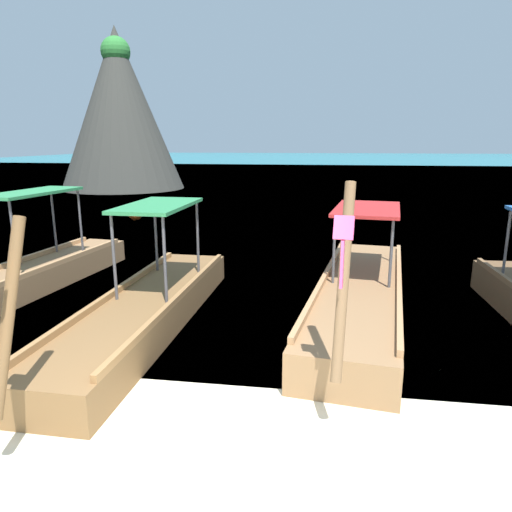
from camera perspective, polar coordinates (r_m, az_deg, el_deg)
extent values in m
plane|color=beige|center=(4.75, -7.69, -26.34)|extent=(120.00, 120.00, 0.00)
plane|color=#147A89|center=(65.44, 7.60, 10.98)|extent=(120.00, 120.00, 0.00)
cube|color=olive|center=(10.49, -27.50, -3.29)|extent=(1.76, 6.94, 0.51)
cube|color=#AF7F52|center=(10.11, -25.73, -1.90)|extent=(0.77, 6.29, 0.10)
cylinder|color=#4C4C51|center=(9.91, -27.26, 1.74)|extent=(0.06, 0.06, 1.48)
cylinder|color=#4C4C51|center=(11.91, -23.29, 3.94)|extent=(0.06, 0.06, 1.48)
cylinder|color=#4C4C51|center=(11.49, -20.49, 3.87)|extent=(0.06, 0.06, 1.48)
cube|color=#2D844C|center=(10.80, -25.51, 6.95)|extent=(1.10, 2.34, 0.06)
cube|color=brown|center=(8.14, -13.16, -6.67)|extent=(1.35, 6.11, 0.52)
cube|color=#996C3F|center=(8.28, -16.95, -4.32)|extent=(0.19, 5.60, 0.10)
cube|color=#996C3F|center=(7.84, -9.40, -4.90)|extent=(0.19, 5.60, 0.10)
cylinder|color=brown|center=(5.13, -27.84, -6.41)|extent=(0.14, 0.79, 1.86)
cylinder|color=#4C4C51|center=(7.91, -16.83, -0.22)|extent=(0.05, 0.05, 1.41)
cylinder|color=#4C4C51|center=(7.57, -10.99, -0.48)|extent=(0.05, 0.05, 1.41)
cylinder|color=#4C4C51|center=(9.54, -12.03, 2.39)|extent=(0.05, 0.05, 1.41)
cylinder|color=#4C4C51|center=(9.26, -7.08, 2.26)|extent=(0.05, 0.05, 1.41)
cube|color=#2D844C|center=(8.42, -11.81, 6.00)|extent=(1.08, 2.05, 0.06)
cube|color=olive|center=(8.78, 12.50, -4.93)|extent=(2.26, 6.60, 0.57)
cube|color=#AF7F52|center=(8.74, 8.32, -2.52)|extent=(0.89, 5.91, 0.10)
cube|color=#AF7F52|center=(8.67, 16.94, -3.12)|extent=(0.89, 5.91, 0.10)
cylinder|color=brown|center=(5.13, 10.52, -2.95)|extent=(0.23, 0.79, 2.08)
cube|color=#F24C8C|center=(4.80, 10.59, 3.38)|extent=(0.22, 0.16, 0.25)
cube|color=#F24C8C|center=(4.86, 10.38, -0.98)|extent=(0.04, 0.08, 0.50)
cylinder|color=#4C4C51|center=(8.42, 9.42, 0.66)|extent=(0.06, 0.06, 1.19)
cylinder|color=#4C4C51|center=(8.37, 16.05, 0.22)|extent=(0.06, 0.06, 1.19)
cylinder|color=#4C4C51|center=(10.32, 10.75, 3.00)|extent=(0.06, 0.06, 1.19)
cylinder|color=#4C4C51|center=(10.27, 16.17, 2.65)|extent=(0.06, 0.06, 1.19)
cube|color=#AD2323|center=(9.23, 13.34, 5.56)|extent=(1.46, 2.28, 0.06)
cylinder|color=#4C4C51|center=(9.87, 28.09, 1.41)|extent=(0.05, 0.05, 1.25)
cone|color=#383833|center=(32.56, -16.21, 16.66)|extent=(7.80, 7.80, 9.98)
cone|color=#3D3D38|center=(34.25, -18.92, 10.57)|extent=(2.79, 2.79, 3.15)
sphere|color=#2D7A33|center=(32.94, -16.65, 22.65)|extent=(1.81, 1.81, 1.81)
sphere|color=#EA5119|center=(19.14, -14.42, 5.01)|extent=(0.55, 0.55, 0.55)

